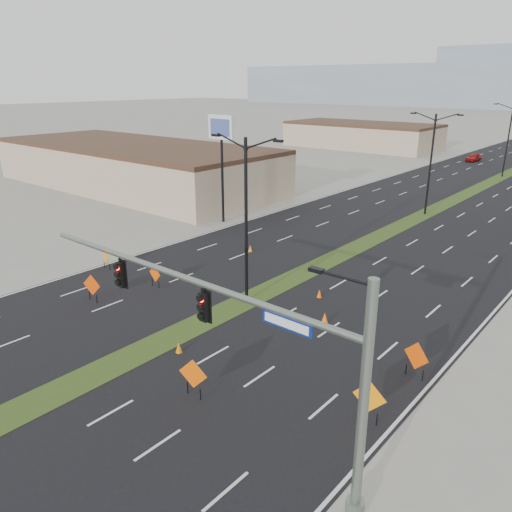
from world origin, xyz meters
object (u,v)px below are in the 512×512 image
Objects in this scene: car_left at (473,157)px; construction_sign_4 at (369,398)px; construction_sign_2 at (155,274)px; construction_sign_1 at (92,286)px; streetlight_2 at (508,138)px; construction_sign_3 at (193,375)px; construction_sign_0 at (106,257)px; cone_0 at (179,348)px; streetlight_0 at (246,217)px; construction_sign_5 at (416,357)px; cone_3 at (250,248)px; signal_mast at (243,333)px; streetlight_1 at (431,161)px; pole_sign_west at (221,135)px; cone_1 at (325,318)px; cone_2 at (319,294)px.

construction_sign_4 is (19.31, -74.00, 0.42)m from car_left.
construction_sign_1 is at bearing -102.25° from construction_sign_2.
construction_sign_3 is at bearing -85.79° from streetlight_2.
construction_sign_0 reaches higher than cone_0.
construction_sign_3 is at bearing -61.99° from streetlight_0.
construction_sign_5 is 3.39× the size of cone_3.
construction_sign_0 is 0.85× the size of construction_sign_1.
construction_sign_1 reaches higher than construction_sign_0.
signal_mast is 21.85m from construction_sign_0.
streetlight_1 is at bearing 90.00° from streetlight_0.
cone_0 is 0.06× the size of pole_sign_west.
cone_1 is (-3.15, 10.47, -4.45)m from signal_mast.
pole_sign_west is at bearing 128.35° from cone_0.
streetlight_2 is at bearing 69.96° from construction_sign_1.
cone_0 is (1.48, -62.92, -5.13)m from streetlight_2.
construction_sign_2 is at bearing -101.43° from streetlight_1.
pole_sign_west reaches higher than construction_sign_0.
pole_sign_west is at bearing -107.90° from streetlight_2.
streetlight_0 is at bearing -133.36° from cone_2.
construction_sign_3 is 1.00× the size of construction_sign_4.
signal_mast is 10.54× the size of construction_sign_2.
construction_sign_0 is 17.14m from cone_1.
construction_sign_3 is 19.66m from cone_3.
construction_sign_5 is (19.46, -69.81, 0.42)m from car_left.
pole_sign_west is (-25.35, 18.32, 7.15)m from construction_sign_4.
cone_0 is 1.05× the size of cone_2.
streetlight_2 is at bearing 90.00° from streetlight_1.
construction_sign_3 reaches higher than construction_sign_1.
signal_mast is 30.20× the size of cone_2.
streetlight_2 is (0.00, 28.00, 0.00)m from streetlight_1.
pole_sign_west is (-17.17, 9.29, 7.96)m from cone_2.
car_left is 7.22× the size of cone_3.
streetlight_1 reaches higher than construction_sign_0.
streetlight_1 reaches higher than car_left.
car_left is at bearing 122.84° from streetlight_2.
construction_sign_2 is at bearing -95.99° from streetlight_2.
streetlight_1 reaches higher than cone_1.
streetlight_2 is 6.48× the size of construction_sign_2.
pole_sign_west is (-2.50, 14.92, 7.34)m from construction_sign_0.
construction_sign_3 is at bearing 165.11° from signal_mast.
car_left is at bearing 77.16° from construction_sign_1.
construction_sign_0 is 0.83× the size of construction_sign_3.
cone_3 is at bearing -97.07° from streetlight_2.
car_left is 0.39× the size of pole_sign_west.
streetlight_0 is at bearing 130.54° from signal_mast.
cone_1 is at bearing 106.73° from signal_mast.
streetlight_0 is at bearing -90.00° from streetlight_1.
construction_sign_4 is (22.85, -3.40, 0.19)m from construction_sign_0.
construction_sign_5 is (11.50, -57.47, -4.33)m from streetlight_2.
construction_sign_4 is at bearing -79.57° from streetlight_2.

